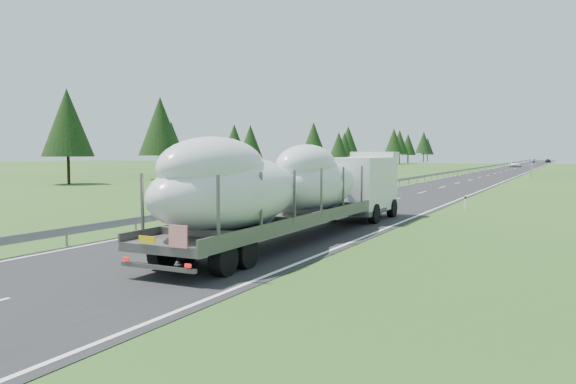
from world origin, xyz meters
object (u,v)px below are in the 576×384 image
at_px(highway_sign, 531,166).
at_px(distant_car_blue, 533,161).
at_px(distant_van, 515,164).
at_px(distant_car_dark, 548,161).
at_px(boat_truck, 295,186).

distance_m(highway_sign, distant_car_blue, 146.02).
bearing_deg(distant_car_blue, distant_van, -87.80).
bearing_deg(distant_car_dark, distant_van, -98.63).
xyz_separation_m(boat_truck, distant_car_dark, (1.21, 214.76, -1.60)).
distance_m(boat_truck, distant_van, 137.99).
relative_size(boat_truck, distant_car_dark, 4.66).
distance_m(highway_sign, distant_van, 72.03).
bearing_deg(distant_car_dark, highway_sign, -93.64).
height_order(highway_sign, distant_car_dark, highway_sign).
xyz_separation_m(distant_van, distant_car_dark, (4.74, 76.82, -0.04)).
bearing_deg(distant_van, distant_car_dark, 84.50).
height_order(highway_sign, distant_van, highway_sign).
bearing_deg(highway_sign, boat_truck, -94.31).
distance_m(boat_truck, distant_car_blue, 212.21).
height_order(distant_van, distant_car_blue, distant_van).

